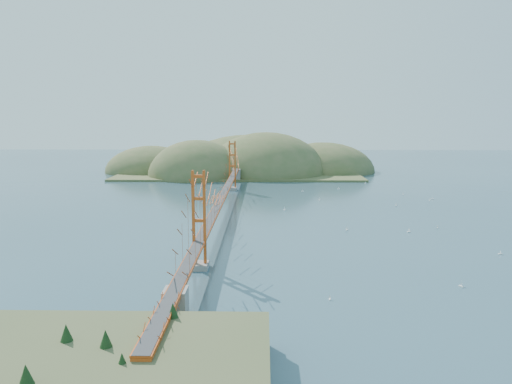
{
  "coord_description": "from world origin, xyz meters",
  "views": [
    {
      "loc": [
        7.65,
        -86.63,
        18.25
      ],
      "look_at": [
        6.1,
        0.0,
        4.4
      ],
      "focal_mm": 35.0,
      "sensor_mm": 36.0,
      "label": 1
    }
  ],
  "objects_px": {
    "bridge": "(221,177)",
    "sailboat_1": "(320,200)",
    "sailboat_0": "(347,229)",
    "fort": "(177,327)",
    "sailboat_2": "(500,253)"
  },
  "relations": [
    {
      "from": "fort",
      "to": "sailboat_0",
      "type": "distance_m",
      "value": 42.58
    },
    {
      "from": "fort",
      "to": "sailboat_2",
      "type": "height_order",
      "value": "fort"
    },
    {
      "from": "bridge",
      "to": "sailboat_1",
      "type": "bearing_deg",
      "value": 40.87
    },
    {
      "from": "bridge",
      "to": "sailboat_0",
      "type": "distance_m",
      "value": 24.02
    },
    {
      "from": "bridge",
      "to": "sailboat_2",
      "type": "xyz_separation_m",
      "value": [
        38.33,
        -23.56,
        -6.87
      ]
    },
    {
      "from": "fort",
      "to": "sailboat_0",
      "type": "height_order",
      "value": "fort"
    },
    {
      "from": "sailboat_0",
      "to": "sailboat_1",
      "type": "xyz_separation_m",
      "value": [
        -1.35,
        27.04,
        -0.01
      ]
    },
    {
      "from": "bridge",
      "to": "fort",
      "type": "distance_m",
      "value": 48.4
    },
    {
      "from": "bridge",
      "to": "sailboat_1",
      "type": "distance_m",
      "value": 26.26
    },
    {
      "from": "fort",
      "to": "sailboat_2",
      "type": "relative_size",
      "value": 6.03
    },
    {
      "from": "fort",
      "to": "sailboat_2",
      "type": "bearing_deg",
      "value": 32.78
    },
    {
      "from": "sailboat_0",
      "to": "sailboat_1",
      "type": "bearing_deg",
      "value": 92.86
    },
    {
      "from": "fort",
      "to": "sailboat_0",
      "type": "xyz_separation_m",
      "value": [
        20.11,
        37.52,
        -0.51
      ]
    },
    {
      "from": "bridge",
      "to": "sailboat_1",
      "type": "xyz_separation_m",
      "value": [
        19.16,
        16.58,
        -6.87
      ]
    },
    {
      "from": "sailboat_0",
      "to": "fort",
      "type": "bearing_deg",
      "value": -118.19
    }
  ]
}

